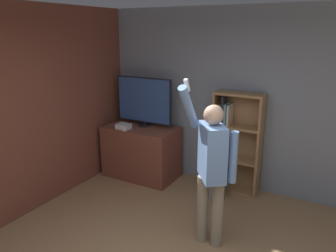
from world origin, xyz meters
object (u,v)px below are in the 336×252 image
at_px(television, 144,101).
at_px(waste_bin, 215,183).
at_px(bookshelf, 232,144).
at_px(game_console, 123,126).
at_px(person, 211,164).

relative_size(television, waste_bin, 2.21).
relative_size(bookshelf, waste_bin, 3.37).
relative_size(game_console, bookshelf, 0.14).
distance_m(game_console, waste_bin, 1.68).
bearing_deg(television, bookshelf, 6.12).
distance_m(television, waste_bin, 1.72).
distance_m(television, game_console, 0.52).
bearing_deg(game_console, waste_bin, 3.13).
bearing_deg(game_console, person, -26.80).
bearing_deg(bookshelf, game_console, -164.02).
height_order(bookshelf, person, person).
height_order(television, bookshelf, television).
bearing_deg(person, television, -163.83).
distance_m(bookshelf, person, 1.45).
distance_m(game_console, person, 2.09).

